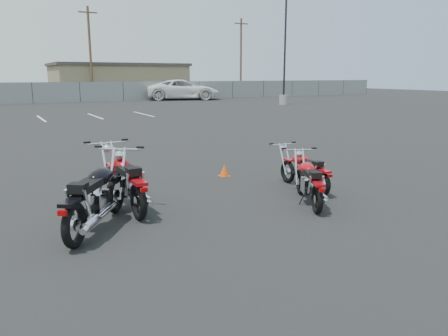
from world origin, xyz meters
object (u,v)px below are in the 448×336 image
motorcycle_third_red (309,182)px  motorcycle_rear_red (304,171)px  motorcycle_second_black (97,197)px  motorcycle_front_red (125,181)px  white_van (183,84)px

motorcycle_third_red → motorcycle_rear_red: 1.06m
motorcycle_second_black → motorcycle_third_red: bearing=-7.4°
motorcycle_front_red → white_van: white_van is taller
white_van → motorcycle_second_black: bearing=173.1°
motorcycle_front_red → motorcycle_rear_red: 3.79m
motorcycle_front_red → white_van: 36.36m
motorcycle_third_red → white_van: white_van is taller
motorcycle_front_red → white_van: size_ratio=0.28×
motorcycle_third_red → motorcycle_rear_red: (0.59, 0.88, -0.02)m
motorcycle_rear_red → white_van: (11.64, 33.42, 1.16)m
motorcycle_front_red → motorcycle_rear_red: (3.75, -0.50, -0.10)m
motorcycle_third_red → motorcycle_second_black: bearing=172.6°
motorcycle_rear_red → motorcycle_second_black: bearing=-175.2°
motorcycle_second_black → motorcycle_third_red: (3.85, -0.50, -0.10)m
motorcycle_front_red → white_van: bearing=64.9°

